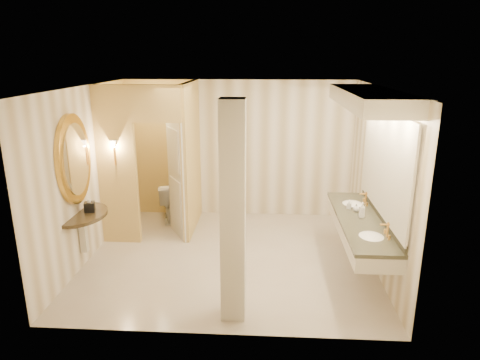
# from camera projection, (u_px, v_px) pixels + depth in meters

# --- Properties ---
(floor) EXTENTS (4.50, 4.50, 0.00)m
(floor) POSITION_uv_depth(u_px,v_px,m) (230.00, 257.00, 6.93)
(floor) COLOR beige
(floor) RESTS_ON ground
(ceiling) EXTENTS (4.50, 4.50, 0.00)m
(ceiling) POSITION_uv_depth(u_px,v_px,m) (228.00, 87.00, 6.17)
(ceiling) COLOR white
(ceiling) RESTS_ON wall_back
(wall_back) EXTENTS (4.50, 0.02, 2.70)m
(wall_back) POSITION_uv_depth(u_px,v_px,m) (238.00, 149.00, 8.47)
(wall_back) COLOR #F0E4D0
(wall_back) RESTS_ON floor
(wall_front) EXTENTS (4.50, 0.02, 2.70)m
(wall_front) POSITION_uv_depth(u_px,v_px,m) (213.00, 227.00, 4.64)
(wall_front) COLOR #F0E4D0
(wall_front) RESTS_ON floor
(wall_left) EXTENTS (0.02, 4.00, 2.70)m
(wall_left) POSITION_uv_depth(u_px,v_px,m) (86.00, 175.00, 6.68)
(wall_left) COLOR #F0E4D0
(wall_left) RESTS_ON floor
(wall_right) EXTENTS (0.02, 4.00, 2.70)m
(wall_right) POSITION_uv_depth(u_px,v_px,m) (378.00, 179.00, 6.42)
(wall_right) COLOR #F0E4D0
(wall_right) RESTS_ON floor
(toilet_closet) EXTENTS (1.50, 1.55, 2.70)m
(toilet_closet) POSITION_uv_depth(u_px,v_px,m) (170.00, 159.00, 7.53)
(toilet_closet) COLOR #E3C476
(toilet_closet) RESTS_ON floor
(wall_sconce) EXTENTS (0.14, 0.14, 0.42)m
(wall_sconce) POSITION_uv_depth(u_px,v_px,m) (114.00, 145.00, 6.97)
(wall_sconce) COLOR gold
(wall_sconce) RESTS_ON toilet_closet
(vanity) EXTENTS (0.75, 2.56, 2.09)m
(vanity) POSITION_uv_depth(u_px,v_px,m) (367.00, 168.00, 5.98)
(vanity) COLOR beige
(vanity) RESTS_ON floor
(console_shelf) EXTENTS (1.02, 1.02, 1.96)m
(console_shelf) POSITION_uv_depth(u_px,v_px,m) (76.00, 183.00, 6.26)
(console_shelf) COLOR black
(console_shelf) RESTS_ON floor
(pillar) EXTENTS (0.29, 0.29, 2.70)m
(pillar) POSITION_uv_depth(u_px,v_px,m) (233.00, 215.00, 5.01)
(pillar) COLOR beige
(pillar) RESTS_ON floor
(tissue_box) EXTENTS (0.18, 0.18, 0.15)m
(tissue_box) POSITION_uv_depth(u_px,v_px,m) (90.00, 207.00, 6.43)
(tissue_box) COLOR black
(tissue_box) RESTS_ON console_shelf
(toilet) EXTENTS (0.61, 0.84, 0.77)m
(toilet) POSITION_uv_depth(u_px,v_px,m) (170.00, 201.00, 8.41)
(toilet) COLOR white
(toilet) RESTS_ON floor
(soap_bottle_a) EXTENTS (0.08, 0.08, 0.14)m
(soap_bottle_a) POSITION_uv_depth(u_px,v_px,m) (349.00, 204.00, 6.56)
(soap_bottle_a) COLOR beige
(soap_bottle_a) RESTS_ON vanity
(soap_bottle_b) EXTENTS (0.11, 0.11, 0.12)m
(soap_bottle_b) POSITION_uv_depth(u_px,v_px,m) (356.00, 208.00, 6.43)
(soap_bottle_b) COLOR silver
(soap_bottle_b) RESTS_ON vanity
(soap_bottle_c) EXTENTS (0.11, 0.11, 0.23)m
(soap_bottle_c) POSITION_uv_depth(u_px,v_px,m) (362.00, 210.00, 6.18)
(soap_bottle_c) COLOR #C6B28C
(soap_bottle_c) RESTS_ON vanity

